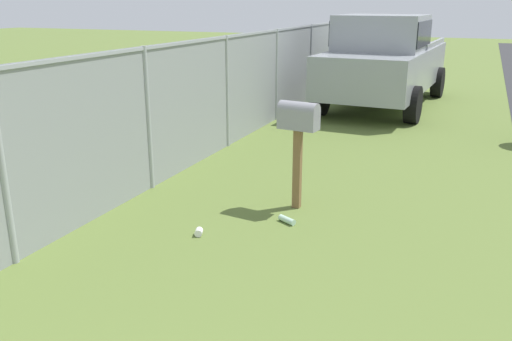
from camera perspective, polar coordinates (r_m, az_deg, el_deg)
mailbox at (r=6.24m, az=4.50°, el=4.88°), size 0.26×0.49×1.28m
pickup_truck at (r=13.00m, az=13.41°, el=11.41°), size 5.39×2.45×2.09m
fence_section at (r=9.08m, az=-3.11°, el=8.69°), size 14.13×0.07×1.85m
litter_cup_midfield_a at (r=5.77m, az=-6.07°, el=-6.48°), size 0.12×0.11×0.08m
litter_bottle_by_mailbox at (r=6.07m, az=3.30°, el=-5.24°), size 0.16×0.23×0.07m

